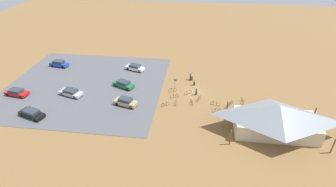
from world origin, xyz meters
TOP-DOWN VIEW (x-y plane):
  - ground at (0.00, 0.00)m, footprint 160.00×160.00m
  - parking_lot_asphalt at (22.64, -0.62)m, footprint 32.18×30.26m
  - bike_pavilion at (-13.40, 10.19)m, footprint 14.83×8.14m
  - trash_bin at (0.68, -5.58)m, footprint 0.60×0.60m
  - lot_sign at (3.84, -1.61)m, footprint 0.56×0.08m
  - bicycle_purple_yard_front at (-1.16, 2.32)m, footprint 0.81×1.55m
  - bicycle_orange_near_porch at (3.55, 2.02)m, footprint 1.70×0.75m
  - bicycle_blue_lone_west at (4.98, 5.11)m, footprint 1.43×0.96m
  - bicycle_red_yard_right at (-9.33, 2.14)m, footprint 0.48×1.76m
  - bicycle_black_edge_north at (-7.05, 3.31)m, footprint 1.04×1.50m
  - bicycle_teal_mid_cluster at (0.17, 3.80)m, footprint 0.61×1.70m
  - bicycle_white_by_bin at (4.17, -0.15)m, footprint 1.62×0.77m
  - bicycle_yellow_back_row at (1.03, 0.47)m, footprint 1.38×1.17m
  - bicycle_green_yard_center at (-4.42, 5.91)m, footprint 1.68×0.48m
  - bicycle_silver_front_row at (3.06, 4.25)m, footprint 0.48×1.68m
  - bicycle_purple_yard_left at (-6.14, 4.85)m, footprint 0.48×1.68m
  - bicycle_orange_near_sign at (-4.20, 3.67)m, footprint 1.66×0.61m
  - car_white_far_end at (13.96, -8.73)m, footprint 4.76×3.06m
  - car_tan_mid_lot at (12.27, 5.78)m, footprint 4.56×2.75m
  - car_red_aisle_side at (34.43, 5.11)m, footprint 4.71×2.48m
  - car_silver_near_entry at (23.88, 3.74)m, footprint 4.98×3.13m
  - car_green_end_stall at (14.48, -0.76)m, footprint 4.84×3.47m
  - car_blue_by_curb at (32.40, -8.38)m, footprint 4.58×2.39m
  - car_black_back_corner at (27.58, 11.31)m, footprint 5.10×3.24m
  - visitor_at_bikes at (0.91, -5.67)m, footprint 0.36×0.37m
  - visitor_near_lot at (-0.57, 0.45)m, footprint 0.40×0.39m
  - visitor_crossing_yard at (-0.03, -3.42)m, footprint 0.40×0.36m

SIDE VIEW (x-z plane):
  - ground at x=0.00m, z-range 0.00..0.00m
  - parking_lot_asphalt at x=22.64m, z-range 0.00..0.05m
  - bicycle_silver_front_row at x=3.06m, z-range -0.04..0.73m
  - bicycle_purple_yard_left at x=-6.14m, z-range -0.04..0.74m
  - bicycle_orange_near_sign at x=-4.20m, z-range -0.04..0.75m
  - bicycle_green_yard_center at x=-4.42m, z-range -0.06..0.80m
  - bicycle_black_edge_north at x=-7.05m, z-range -0.02..0.77m
  - bicycle_blue_lone_west at x=4.98m, z-range -0.03..0.78m
  - bicycle_red_yard_right at x=-9.33m, z-range -0.04..0.79m
  - bicycle_white_by_bin at x=4.17m, z-range -0.06..0.83m
  - bicycle_orange_near_porch at x=3.55m, z-range -0.05..0.83m
  - bicycle_teal_mid_cluster at x=0.17m, z-range -0.02..0.81m
  - bicycle_yellow_back_row at x=1.03m, z-range -0.06..0.86m
  - bicycle_purple_yard_front at x=-1.16m, z-range -0.05..0.85m
  - trash_bin at x=0.68m, z-range 0.00..0.90m
  - car_silver_near_entry at x=23.88m, z-range 0.05..1.34m
  - car_red_aisle_side at x=34.43m, z-range 0.05..1.36m
  - car_white_far_end at x=13.96m, z-range 0.05..1.38m
  - car_black_back_corner at x=27.58m, z-range 0.05..1.38m
  - car_green_end_stall at x=14.48m, z-range 0.05..1.41m
  - car_tan_mid_lot at x=12.27m, z-range 0.04..1.51m
  - car_blue_by_curb at x=32.40m, z-range 0.03..1.52m
  - visitor_crossing_yard at x=-0.03m, z-range 0.04..1.70m
  - visitor_near_lot at x=-0.57m, z-range 0.04..1.75m
  - visitor_at_bikes at x=0.91m, z-range 0.05..1.88m
  - lot_sign at x=3.84m, z-range 0.31..2.51m
  - bike_pavilion at x=-13.40m, z-range 0.29..5.44m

